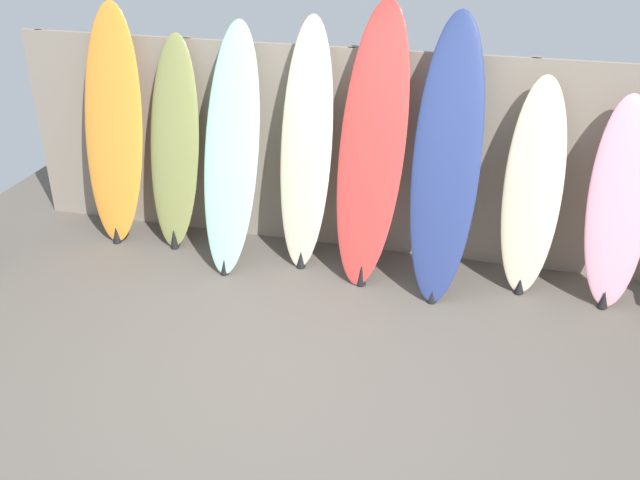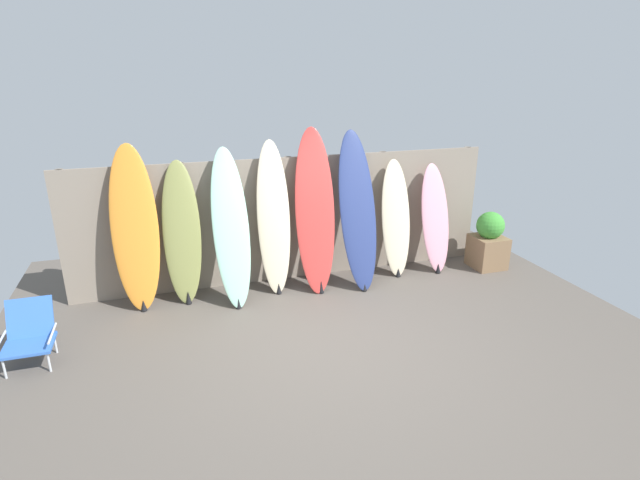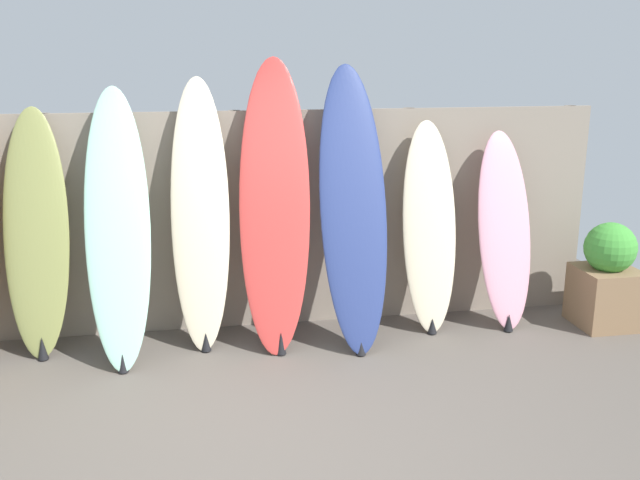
% 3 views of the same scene
% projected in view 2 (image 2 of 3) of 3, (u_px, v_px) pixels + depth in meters
% --- Properties ---
extents(ground, '(7.68, 7.68, 0.00)m').
position_uv_depth(ground, '(335.00, 344.00, 5.68)').
color(ground, '#5B544C').
extents(fence_back, '(6.08, 0.11, 1.80)m').
position_uv_depth(fence_back, '(289.00, 219.00, 7.18)').
color(fence_back, gray).
rests_on(fence_back, ground).
extents(surfboard_orange_0, '(0.59, 0.51, 2.11)m').
position_uv_depth(surfboard_orange_0, '(135.00, 230.00, 6.27)').
color(surfboard_orange_0, orange).
rests_on(surfboard_orange_0, ground).
extents(surfboard_olive_1, '(0.53, 0.50, 1.87)m').
position_uv_depth(surfboard_olive_1, '(182.00, 234.00, 6.49)').
color(surfboard_olive_1, olive).
rests_on(surfboard_olive_1, ground).
extents(surfboard_seafoam_2, '(0.48, 0.76, 2.02)m').
position_uv_depth(surfboard_seafoam_2, '(231.00, 229.00, 6.46)').
color(surfboard_seafoam_2, '#9ED6BC').
rests_on(surfboard_seafoam_2, ground).
extents(surfboard_cream_3, '(0.48, 0.50, 2.08)m').
position_uv_depth(surfboard_cream_3, '(274.00, 220.00, 6.76)').
color(surfboard_cream_3, beige).
rests_on(surfboard_cream_3, ground).
extents(surfboard_red_4, '(0.63, 0.74, 2.22)m').
position_uv_depth(surfboard_red_4, '(315.00, 212.00, 6.83)').
color(surfboard_red_4, '#D13D38').
rests_on(surfboard_red_4, ground).
extents(surfboard_navy_5, '(0.52, 0.77, 2.17)m').
position_uv_depth(surfboard_navy_5, '(358.00, 211.00, 6.94)').
color(surfboard_navy_5, navy).
rests_on(surfboard_navy_5, ground).
extents(surfboard_cream_6, '(0.45, 0.42, 1.72)m').
position_uv_depth(surfboard_cream_6, '(396.00, 219.00, 7.35)').
color(surfboard_cream_6, beige).
rests_on(surfboard_cream_6, ground).
extents(surfboard_pink_7, '(0.52, 0.52, 1.63)m').
position_uv_depth(surfboard_pink_7, '(435.00, 219.00, 7.52)').
color(surfboard_pink_7, pink).
rests_on(surfboard_pink_7, ground).
extents(beach_chair, '(0.50, 0.56, 0.64)m').
position_uv_depth(beach_chair, '(29.00, 333.00, 5.28)').
color(beach_chair, silver).
rests_on(beach_chair, ground).
extents(planter_box, '(0.48, 0.49, 0.89)m').
position_uv_depth(planter_box, '(489.00, 241.00, 7.72)').
color(planter_box, '#846647').
rests_on(planter_box, ground).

